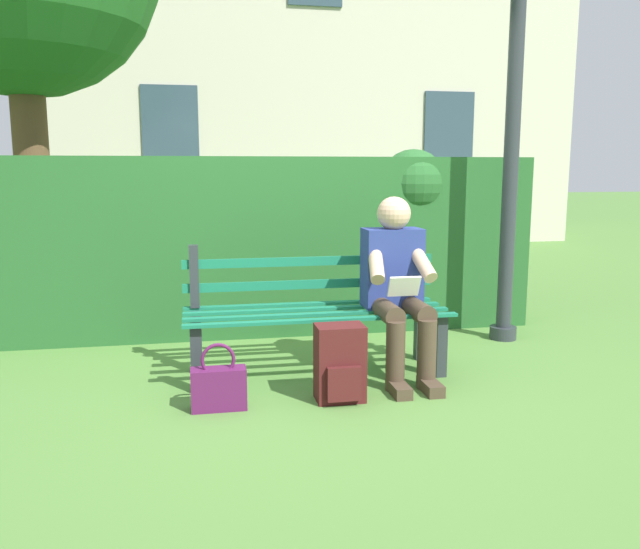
{
  "coord_description": "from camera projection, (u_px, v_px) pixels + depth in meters",
  "views": [
    {
      "loc": [
        0.76,
        4.02,
        1.34
      ],
      "look_at": [
        0.0,
        0.1,
        0.68
      ],
      "focal_mm": 36.18,
      "sensor_mm": 36.0,
      "label": 1
    }
  ],
  "objects": [
    {
      "name": "lamp_post",
      "position": [
        515.0,
        71.0,
        4.8
      ],
      "size": [
        0.25,
        0.25,
        3.7
      ],
      "color": "#2D3338",
      "rests_on": "ground"
    },
    {
      "name": "park_bench",
      "position": [
        315.0,
        310.0,
        4.25
      ],
      "size": [
        1.72,
        0.55,
        0.85
      ],
      "color": "#2D3338",
      "rests_on": "ground"
    },
    {
      "name": "hedge_backdrop",
      "position": [
        242.0,
        241.0,
        5.29
      ],
      "size": [
        4.86,
        0.69,
        1.5
      ],
      "color": "#265B28",
      "rests_on": "ground"
    },
    {
      "name": "building_facade",
      "position": [
        299.0,
        43.0,
        12.17
      ],
      "size": [
        9.53,
        3.32,
        7.36
      ],
      "color": "beige",
      "rests_on": "ground"
    },
    {
      "name": "ground",
      "position": [
        317.0,
        374.0,
        4.25
      ],
      "size": [
        60.0,
        60.0,
        0.0
      ],
      "primitive_type": "plane",
      "color": "#517F38"
    },
    {
      "name": "backpack",
      "position": [
        340.0,
        364.0,
        3.74
      ],
      "size": [
        0.28,
        0.27,
        0.45
      ],
      "color": "#4C1919",
      "rests_on": "ground"
    },
    {
      "name": "person_seated",
      "position": [
        397.0,
        283.0,
        4.15
      ],
      "size": [
        0.44,
        0.73,
        1.16
      ],
      "color": "navy",
      "rests_on": "ground"
    },
    {
      "name": "handbag",
      "position": [
        219.0,
        387.0,
        3.61
      ],
      "size": [
        0.31,
        0.13,
        0.38
      ],
      "color": "#59194C",
      "rests_on": "ground"
    }
  ]
}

